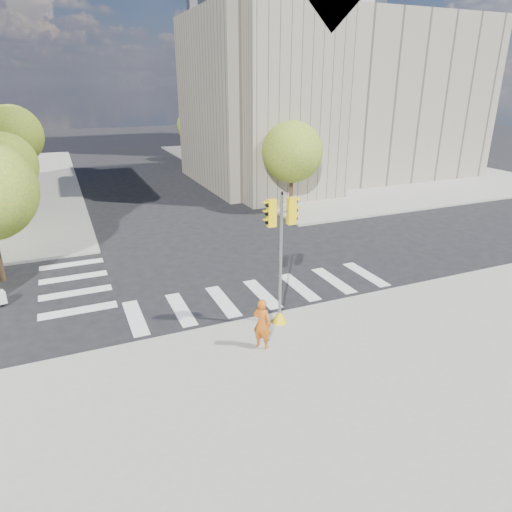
{
  "coord_description": "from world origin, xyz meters",
  "views": [
    {
      "loc": [
        -7.4,
        -18.25,
        8.58
      ],
      "look_at": [
        -0.7,
        -2.72,
        2.1
      ],
      "focal_mm": 32.0,
      "sensor_mm": 36.0,
      "label": 1
    }
  ],
  "objects_px": {
    "lamp_near": "(274,138)",
    "lamp_far": "(215,123)",
    "traffic_signal": "(280,270)",
    "photographer": "(262,324)"
  },
  "relations": [
    {
      "from": "lamp_near",
      "to": "photographer",
      "type": "xyz_separation_m",
      "value": [
        -9.91,
        -20.05,
        -3.54
      ]
    },
    {
      "from": "lamp_near",
      "to": "lamp_far",
      "type": "bearing_deg",
      "value": 90.0
    },
    {
      "from": "lamp_far",
      "to": "traffic_signal",
      "type": "relative_size",
      "value": 1.63
    },
    {
      "from": "lamp_far",
      "to": "traffic_signal",
      "type": "height_order",
      "value": "lamp_far"
    },
    {
      "from": "lamp_near",
      "to": "traffic_signal",
      "type": "distance_m",
      "value": 20.77
    },
    {
      "from": "lamp_near",
      "to": "traffic_signal",
      "type": "xyz_separation_m",
      "value": [
        -8.62,
        -18.76,
        -2.3
      ]
    },
    {
      "from": "traffic_signal",
      "to": "photographer",
      "type": "xyz_separation_m",
      "value": [
        -1.29,
        -1.29,
        -1.24
      ]
    },
    {
      "from": "lamp_near",
      "to": "lamp_far",
      "type": "relative_size",
      "value": 1.0
    },
    {
      "from": "lamp_near",
      "to": "photographer",
      "type": "bearing_deg",
      "value": -116.32
    },
    {
      "from": "lamp_far",
      "to": "photographer",
      "type": "height_order",
      "value": "lamp_far"
    }
  ]
}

